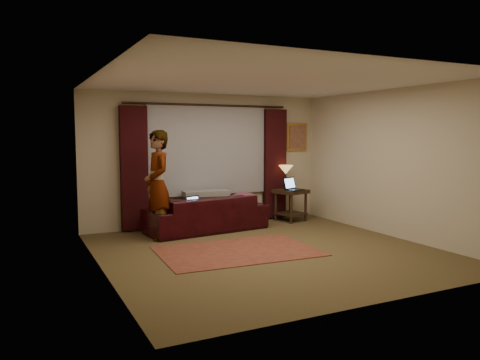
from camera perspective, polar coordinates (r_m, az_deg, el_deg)
name	(u,v)px	position (r m, az deg, el deg)	size (l,w,h in m)	color
floor	(268,251)	(7.37, 3.43, -8.66)	(5.00, 5.00, 0.01)	brown
ceiling	(269,81)	(7.18, 3.56, 11.91)	(5.00, 5.00, 0.02)	silver
wall_back	(207,160)	(9.41, -4.02, 2.49)	(5.00, 0.02, 2.60)	beige
wall_front	(386,183)	(5.14, 17.35, -0.34)	(5.00, 0.02, 2.60)	beige
wall_left	(100,174)	(6.32, -16.66, 0.74)	(0.02, 5.00, 2.60)	beige
wall_right	(392,163)	(8.66, 18.05, 1.96)	(0.02, 5.00, 2.60)	beige
sheer_curtain	(208,150)	(9.35, -3.90, 3.69)	(2.50, 0.05, 1.80)	#9A9AA2
drape_left	(134,168)	(8.86, -12.78, 1.39)	(0.50, 0.14, 2.30)	black
drape_right	(275,164)	(9.98, 4.23, 1.97)	(0.50, 0.14, 2.30)	black
curtain_rod	(209,105)	(9.31, -3.81, 9.10)	(0.04, 0.04, 3.40)	black
picture_frame	(297,137)	(10.34, 6.92, 5.23)	(0.50, 0.04, 0.60)	gold
sofa	(206,207)	(8.78, -4.14, -3.26)	(2.27, 0.98, 0.92)	black
throw_blanket	(206,180)	(9.01, -4.21, -0.05)	(0.88, 0.35, 0.10)	gray
clothing_pile	(244,198)	(9.09, 0.45, -2.25)	(0.52, 0.40, 0.22)	brown
laptop_sofa	(197,203)	(8.51, -5.24, -2.80)	(0.31, 0.33, 0.22)	black
area_rug	(238,251)	(7.32, -0.31, -8.65)	(2.40, 1.60, 0.01)	brown
end_table	(291,205)	(9.84, 6.19, -3.07)	(0.57, 0.57, 0.66)	black
tiffany_lamp	(286,177)	(9.90, 5.59, 0.36)	(0.31, 0.31, 0.50)	olive
laptop_table	(295,184)	(9.64, 6.71, -0.48)	(0.37, 0.40, 0.27)	black
person	(158,185)	(8.14, -10.01, -0.60)	(0.55, 0.55, 1.88)	gray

